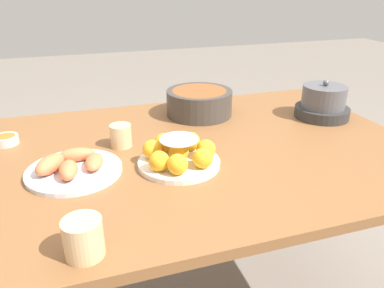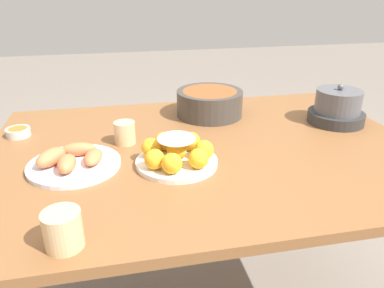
% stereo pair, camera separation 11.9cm
% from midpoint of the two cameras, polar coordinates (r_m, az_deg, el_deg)
% --- Properties ---
extents(dining_table, '(1.44, 1.02, 0.77)m').
position_cam_midpoint_polar(dining_table, '(1.30, -0.88, -4.00)').
color(dining_table, brown).
rests_on(dining_table, ground_plane).
extents(cake_plate, '(0.25, 0.25, 0.10)m').
position_cam_midpoint_polar(cake_plate, '(1.13, -5.02, -1.66)').
color(cake_plate, silver).
rests_on(cake_plate, dining_table).
extents(serving_bowl, '(0.27, 0.27, 0.10)m').
position_cam_midpoint_polar(serving_bowl, '(1.54, -1.10, 6.39)').
color(serving_bowl, '#3D3833').
rests_on(serving_bowl, dining_table).
extents(sauce_bowl, '(0.08, 0.08, 0.03)m').
position_cam_midpoint_polar(sauce_bowl, '(1.46, -28.67, 0.53)').
color(sauce_bowl, beige).
rests_on(sauce_bowl, dining_table).
extents(seafood_platter, '(0.28, 0.28, 0.06)m').
position_cam_midpoint_polar(seafood_platter, '(1.16, -20.61, -3.41)').
color(seafood_platter, silver).
rests_on(seafood_platter, dining_table).
extents(cup_near, '(0.08, 0.08, 0.08)m').
position_cam_midpoint_polar(cup_near, '(0.83, -20.32, -13.41)').
color(cup_near, '#DBB27F').
rests_on(cup_near, dining_table).
extents(cup_far, '(0.07, 0.07, 0.08)m').
position_cam_midpoint_polar(cup_far, '(1.29, -13.41, 1.18)').
color(cup_far, '#DBB27F').
rests_on(cup_far, dining_table).
extents(warming_pot, '(0.22, 0.22, 0.16)m').
position_cam_midpoint_polar(warming_pot, '(1.58, 17.33, 5.91)').
color(warming_pot, '#2D2D2D').
rests_on(warming_pot, dining_table).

